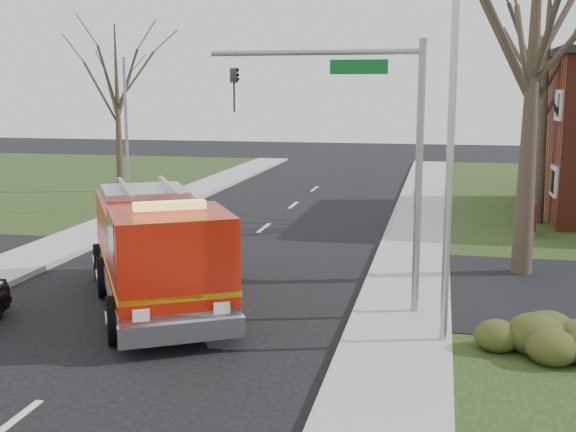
# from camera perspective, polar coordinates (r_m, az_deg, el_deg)

# --- Properties ---
(ground) EXTENTS (120.00, 120.00, 0.00)m
(ground) POSITION_cam_1_polar(r_m,az_deg,el_deg) (18.49, -11.01, -7.89)
(ground) COLOR black
(ground) RESTS_ON ground
(sidewalk_right) EXTENTS (2.40, 80.00, 0.15)m
(sidewalk_right) POSITION_cam_1_polar(r_m,az_deg,el_deg) (17.10, 8.74, -9.05)
(sidewalk_right) COLOR #989792
(sidewalk_right) RESTS_ON ground
(health_center_sign) EXTENTS (0.12, 2.00, 1.40)m
(health_center_sign) POSITION_cam_1_polar(r_m,az_deg,el_deg) (29.26, 18.70, 0.14)
(health_center_sign) COLOR #471016
(health_center_sign) RESTS_ON ground
(hedge_corner) EXTENTS (2.80, 2.00, 0.90)m
(hedge_corner) POSITION_cam_1_polar(r_m,az_deg,el_deg) (16.10, 18.69, -8.81)
(hedge_corner) COLOR #2E3B15
(hedge_corner) RESTS_ON lawn_right
(bare_tree_near) EXTENTS (6.00, 6.00, 12.00)m
(bare_tree_near) POSITION_cam_1_polar(r_m,az_deg,el_deg) (22.37, 18.95, 14.07)
(bare_tree_near) COLOR #3A2F22
(bare_tree_near) RESTS_ON ground
(bare_tree_far) EXTENTS (5.25, 5.25, 10.50)m
(bare_tree_far) POSITION_cam_1_polar(r_m,az_deg,el_deg) (31.42, 19.68, 11.01)
(bare_tree_far) COLOR #3A2F22
(bare_tree_far) RESTS_ON ground
(bare_tree_left) EXTENTS (4.50, 4.50, 9.00)m
(bare_tree_left) POSITION_cam_1_polar(r_m,az_deg,el_deg) (39.96, -13.37, 9.65)
(bare_tree_left) COLOR #3A2F22
(bare_tree_left) RESTS_ON ground
(traffic_signal_mast) EXTENTS (5.29, 0.18, 6.80)m
(traffic_signal_mast) POSITION_cam_1_polar(r_m,az_deg,el_deg) (17.77, 6.22, 6.99)
(traffic_signal_mast) COLOR gray
(traffic_signal_mast) RESTS_ON ground
(streetlight_pole) EXTENTS (1.48, 0.16, 8.40)m
(streetlight_pole) POSITION_cam_1_polar(r_m,az_deg,el_deg) (15.69, 12.51, 5.85)
(streetlight_pole) COLOR #B7BABF
(streetlight_pole) RESTS_ON ground
(utility_pole_far) EXTENTS (0.14, 0.14, 7.00)m
(utility_pole_far) POSITION_cam_1_polar(r_m,az_deg,el_deg) (33.24, -12.63, 6.10)
(utility_pole_far) COLOR gray
(utility_pole_far) RESTS_ON ground
(fire_engine) EXTENTS (6.16, 8.10, 3.15)m
(fire_engine) POSITION_cam_1_polar(r_m,az_deg,el_deg) (19.03, -10.29, -2.91)
(fire_engine) COLOR #B01708
(fire_engine) RESTS_ON ground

